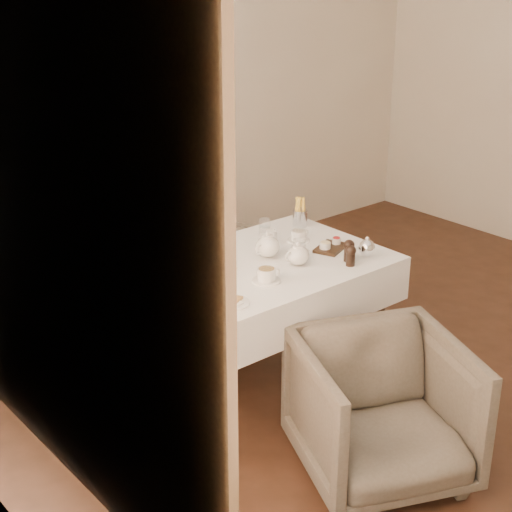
{
  "coord_description": "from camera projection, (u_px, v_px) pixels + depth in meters",
  "views": [
    {
      "loc": [
        -3.17,
        -2.09,
        2.27
      ],
      "look_at": [
        -0.87,
        0.66,
        0.82
      ],
      "focal_mm": 55.0,
      "sensor_mm": 36.0,
      "label": 1
    }
  ],
  "objects": [
    {
      "name": "room",
      "position": [
        47.0,
        186.0,
        2.3
      ],
      "size": [
        5.0,
        5.0,
        5.0
      ],
      "color": "black",
      "rests_on": "ground"
    },
    {
      "name": "table",
      "position": [
        261.0,
        284.0,
        4.0
      ],
      "size": [
        1.28,
        0.88,
        0.75
      ],
      "color": "black",
      "rests_on": "ground"
    },
    {
      "name": "armchair_near",
      "position": [
        382.0,
        411.0,
        3.47
      ],
      "size": [
        0.94,
        0.95,
        0.66
      ],
      "primitive_type": "imported",
      "rotation": [
        0.0,
        0.0,
        -0.41
      ],
      "color": "#4B4237",
      "rests_on": "ground"
    },
    {
      "name": "armchair_far",
      "position": [
        183.0,
        285.0,
        4.7
      ],
      "size": [
        0.97,
        0.98,
        0.69
      ],
      "primitive_type": "imported",
      "rotation": [
        0.0,
        0.0,
        3.54
      ],
      "color": "#4B4237",
      "rests_on": "ground"
    },
    {
      "name": "breakfast_plate",
      "position": [
        205.0,
        270.0,
        3.85
      ],
      "size": [
        0.29,
        0.29,
        0.04
      ],
      "rotation": [
        0.0,
        0.0,
        0.21
      ],
      "color": "white",
      "rests_on": "table"
    },
    {
      "name": "side_plate",
      "position": [
        231.0,
        303.0,
        3.5
      ],
      "size": [
        0.17,
        0.16,
        0.02
      ],
      "rotation": [
        0.0,
        0.0,
        0.28
      ],
      "color": "white",
      "rests_on": "table"
    },
    {
      "name": "teapot_centre",
      "position": [
        268.0,
        245.0,
        4.0
      ],
      "size": [
        0.19,
        0.16,
        0.14
      ],
      "primitive_type": null,
      "rotation": [
        0.0,
        0.0,
        0.16
      ],
      "color": "white",
      "rests_on": "table"
    },
    {
      "name": "teapot_front",
      "position": [
        298.0,
        254.0,
        3.9
      ],
      "size": [
        0.16,
        0.13,
        0.12
      ],
      "primitive_type": null,
      "rotation": [
        0.0,
        0.0,
        -0.05
      ],
      "color": "white",
      "rests_on": "table"
    },
    {
      "name": "creamer",
      "position": [
        272.0,
        237.0,
        4.2
      ],
      "size": [
        0.07,
        0.07,
        0.07
      ],
      "primitive_type": "cylinder",
      "rotation": [
        0.0,
        0.0,
        -0.21
      ],
      "color": "white",
      "rests_on": "table"
    },
    {
      "name": "teacup_near",
      "position": [
        266.0,
        276.0,
        3.73
      ],
      "size": [
        0.14,
        0.14,
        0.07
      ],
      "rotation": [
        0.0,
        0.0,
        -0.35
      ],
      "color": "white",
      "rests_on": "table"
    },
    {
      "name": "teacup_far",
      "position": [
        299.0,
        236.0,
        4.23
      ],
      "size": [
        0.12,
        0.12,
        0.06
      ],
      "rotation": [
        0.0,
        0.0,
        -0.17
      ],
      "color": "white",
      "rests_on": "table"
    },
    {
      "name": "glass_left",
      "position": [
        216.0,
        243.0,
        4.09
      ],
      "size": [
        0.08,
        0.08,
        0.09
      ],
      "primitive_type": "cylinder",
      "rotation": [
        0.0,
        0.0,
        -0.25
      ],
      "color": "silver",
      "rests_on": "table"
    },
    {
      "name": "glass_mid",
      "position": [
        299.0,
        248.0,
        4.01
      ],
      "size": [
        0.07,
        0.07,
        0.09
      ],
      "primitive_type": "cylinder",
      "rotation": [
        0.0,
        0.0,
        0.04
      ],
      "color": "silver",
      "rests_on": "table"
    },
    {
      "name": "glass_right",
      "position": [
        265.0,
        227.0,
        4.31
      ],
      "size": [
        0.08,
        0.08,
        0.09
      ],
      "primitive_type": "cylinder",
      "rotation": [
        0.0,
        0.0,
        -0.23
      ],
      "color": "silver",
      "rests_on": "table"
    },
    {
      "name": "condiment_board",
      "position": [
        330.0,
        247.0,
        4.12
      ],
      "size": [
        0.22,
        0.19,
        0.05
      ],
      "rotation": [
        0.0,
        0.0,
        0.38
      ],
      "color": "black",
      "rests_on": "table"
    },
    {
      "name": "pepper_mill_left",
      "position": [
        351.0,
        255.0,
        3.9
      ],
      "size": [
        0.07,
        0.07,
        0.11
      ],
      "primitive_type": null,
      "rotation": [
        0.0,
        0.0,
        0.29
      ],
      "color": "black",
      "rests_on": "table"
    },
    {
      "name": "pepper_mill_right",
      "position": [
        349.0,
        250.0,
        3.96
      ],
      "size": [
        0.07,
        0.07,
        0.12
      ],
      "primitive_type": null,
      "rotation": [
        0.0,
        0.0,
        0.4
      ],
      "color": "black",
      "rests_on": "table"
    },
    {
      "name": "silver_pot",
      "position": [
        367.0,
        247.0,
        4.01
      ],
      "size": [
        0.11,
        0.09,
        0.11
      ],
      "primitive_type": null,
      "rotation": [
        0.0,
        0.0,
        0.11
      ],
      "color": "white",
      "rests_on": "table"
    },
    {
      "name": "fries_cup",
      "position": [
        300.0,
        213.0,
        4.43
      ],
      "size": [
        0.08,
        0.08,
        0.18
      ],
      "rotation": [
        0.0,
        0.0,
        -0.13
      ],
      "color": "silver",
      "rests_on": "table"
    },
    {
      "name": "cutlery_fork",
      "position": [
        165.0,
        282.0,
        3.73
      ],
      "size": [
        0.18,
        0.07,
        0.0
      ],
      "primitive_type": "cube",
      "rotation": [
        0.0,
        0.0,
        1.89
      ],
      "color": "silver",
      "rests_on": "table"
    },
    {
      "name": "cutlery_knife",
      "position": [
        178.0,
        287.0,
        3.67
      ],
      "size": [
        0.17,
        0.06,
        0.0
      ],
      "primitive_type": "cube",
      "rotation": [
        0.0,
        0.0,
        1.29
      ],
      "color": "silver",
      "rests_on": "table"
    }
  ]
}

